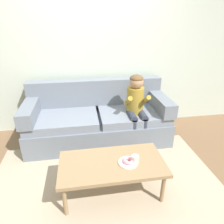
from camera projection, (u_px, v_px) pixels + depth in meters
The scene contains 10 objects.
ground at pixel (104, 171), 2.66m from camera, with size 10.00×10.00×0.00m, color brown.
wall_back at pixel (92, 48), 3.32m from camera, with size 8.00×0.10×2.80m, color beige.
area_rug at pixel (106, 185), 2.43m from camera, with size 2.79×1.87×0.01m, color tan.
couch at pixel (98, 120), 3.28m from camera, with size 2.21×0.90×0.93m.
coffee_table at pixel (112, 165), 2.20m from camera, with size 1.15×0.59×0.42m.
person_child at pixel (136, 104), 3.04m from camera, with size 0.34×0.58×1.10m.
plate at pixel (128, 163), 2.17m from camera, with size 0.21×0.21×0.01m, color white.
donut at pixel (128, 161), 2.16m from camera, with size 0.12×0.12×0.04m, color pink.
mug at pixel (135, 159), 2.16m from camera, with size 0.08×0.08×0.09m, color silver.
toy_controller at pixel (67, 174), 2.59m from camera, with size 0.23×0.09×0.05m.
Camera 1 is at (-0.22, -2.07, 1.84)m, focal length 32.22 mm.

